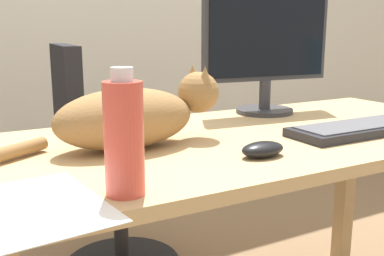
% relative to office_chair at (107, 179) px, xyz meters
% --- Properties ---
extents(desk, '(1.56, 0.72, 0.71)m').
position_rel_office_chair_xyz_m(desk, '(0.22, -0.67, 0.20)').
color(desk, tan).
rests_on(desk, ground_plane).
extents(office_chair, '(0.48, 0.48, 0.95)m').
position_rel_office_chair_xyz_m(office_chair, '(0.00, 0.00, 0.00)').
color(office_chair, black).
rests_on(office_chair, ground_plane).
extents(monitor, '(0.48, 0.20, 0.41)m').
position_rel_office_chair_xyz_m(monitor, '(0.45, -0.42, 0.52)').
color(monitor, '#333338').
rests_on(monitor, desk).
extents(keyboard, '(0.44, 0.15, 0.03)m').
position_rel_office_chair_xyz_m(keyboard, '(0.49, -0.81, 0.31)').
color(keyboard, '#232328').
rests_on(keyboard, desk).
extents(cat, '(0.61, 0.20, 0.20)m').
position_rel_office_chair_xyz_m(cat, '(-0.13, -0.64, 0.38)').
color(cat, olive).
rests_on(cat, desk).
extents(computer_mouse, '(0.11, 0.06, 0.04)m').
position_rel_office_chair_xyz_m(computer_mouse, '(0.10, -0.87, 0.32)').
color(computer_mouse, black).
rests_on(computer_mouse, desk).
extents(paper_sheet, '(0.24, 0.32, 0.00)m').
position_rel_office_chair_xyz_m(paper_sheet, '(-0.43, -0.93, 0.30)').
color(paper_sheet, white).
rests_on(paper_sheet, desk).
extents(spray_bottle, '(0.07, 0.07, 0.23)m').
position_rel_office_chair_xyz_m(spray_bottle, '(-0.27, -0.95, 0.40)').
color(spray_bottle, '#D84C3D').
rests_on(spray_bottle, desk).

